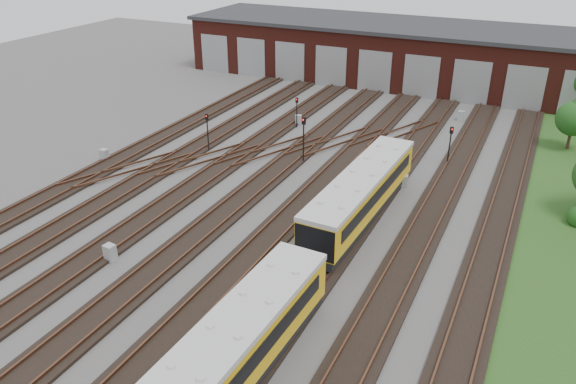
% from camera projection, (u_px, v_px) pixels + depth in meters
% --- Properties ---
extents(ground, '(120.00, 120.00, 0.00)m').
position_uv_depth(ground, '(224.00, 247.00, 32.51)').
color(ground, '#44423F').
rests_on(ground, ground).
extents(track_network, '(30.40, 70.00, 0.33)m').
position_uv_depth(track_network, '(227.00, 240.00, 33.00)').
color(track_network, black).
rests_on(track_network, ground).
extents(maintenance_shed, '(51.00, 12.50, 6.35)m').
position_uv_depth(maintenance_shed, '(408.00, 53.00, 63.33)').
color(maintenance_shed, '#541C15').
rests_on(maintenance_shed, ground).
extents(metro_train, '(2.92, 45.61, 2.80)m').
position_uv_depth(metro_train, '(226.00, 360.00, 21.78)').
color(metro_train, black).
rests_on(metro_train, ground).
extents(signal_mast_0, '(0.25, 0.24, 3.11)m').
position_uv_depth(signal_mast_0, '(207.00, 128.00, 44.78)').
color(signal_mast_0, black).
rests_on(signal_mast_0, ground).
extents(signal_mast_1, '(0.29, 0.27, 3.69)m').
position_uv_depth(signal_mast_1, '(304.00, 134.00, 42.41)').
color(signal_mast_1, black).
rests_on(signal_mast_1, ground).
extents(signal_mast_2, '(0.25, 0.23, 2.76)m').
position_uv_depth(signal_mast_2, '(297.00, 108.00, 49.84)').
color(signal_mast_2, black).
rests_on(signal_mast_2, ground).
extents(signal_mast_3, '(0.29, 0.28, 3.06)m').
position_uv_depth(signal_mast_3, '(450.00, 141.00, 42.23)').
color(signal_mast_3, black).
rests_on(signal_mast_3, ground).
extents(relay_cabinet_0, '(0.59, 0.49, 0.96)m').
position_uv_depth(relay_cabinet_0, '(104.00, 155.00, 43.56)').
color(relay_cabinet_0, '#9FA2A4').
rests_on(relay_cabinet_0, ground).
extents(relay_cabinet_1, '(0.65, 0.59, 0.90)m').
position_uv_depth(relay_cabinet_1, '(298.00, 120.00, 51.10)').
color(relay_cabinet_1, '#9FA2A4').
rests_on(relay_cabinet_1, ground).
extents(relay_cabinet_2, '(0.66, 0.57, 1.00)m').
position_uv_depth(relay_cabinet_2, '(110.00, 253.00, 30.97)').
color(relay_cabinet_2, '#9FA2A4').
rests_on(relay_cabinet_2, ground).
extents(relay_cabinet_3, '(0.61, 0.53, 0.91)m').
position_uv_depth(relay_cabinet_3, '(461.00, 116.00, 52.12)').
color(relay_cabinet_3, '#9FA2A4').
rests_on(relay_cabinet_3, ground).
extents(relay_cabinet_4, '(0.63, 0.55, 0.94)m').
position_uv_depth(relay_cabinet_4, '(404.00, 181.00, 39.33)').
color(relay_cabinet_4, '#9FA2A4').
rests_on(relay_cabinet_4, ground).
extents(tree_1, '(2.80, 2.80, 4.64)m').
position_uv_depth(tree_1, '(575.00, 114.00, 44.61)').
color(tree_1, '#362418').
rests_on(tree_1, ground).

